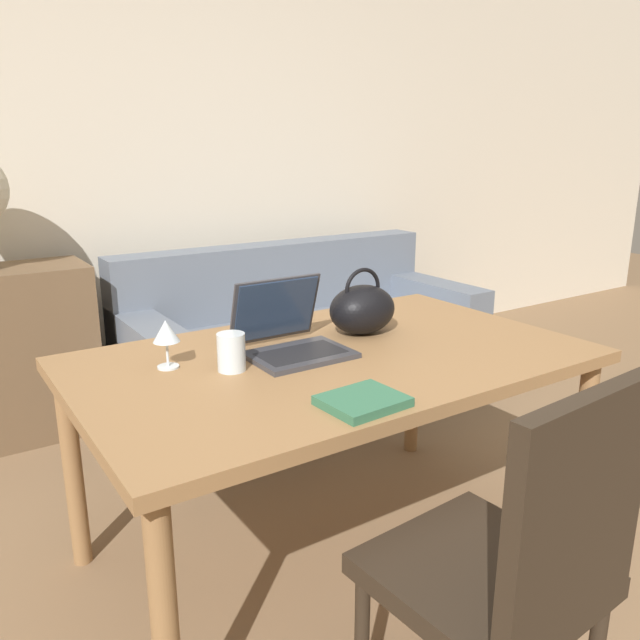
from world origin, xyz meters
The scene contains 9 objects.
wall_back centered at (0.00, 2.65, 1.35)m, with size 10.00×0.06×2.70m.
dining_table centered at (0.06, 0.73, 0.65)m, with size 1.59×0.97×0.72m.
chair centered at (-0.06, -0.11, 0.52)m, with size 0.47×0.47×0.94m.
couch centered at (0.77, 2.03, 0.28)m, with size 1.98×0.89×0.82m.
laptop centered at (-0.05, 0.83, 0.78)m, with size 0.31×0.30×0.23m.
drinking_glass centered at (-0.28, 0.77, 0.78)m, with size 0.08×0.08×0.11m.
wine_glass centered at (-0.43, 0.90, 0.83)m, with size 0.08×0.08×0.15m.
handbag centered at (0.27, 0.86, 0.81)m, with size 0.25×0.19×0.23m.
book centered at (-0.12, 0.35, 0.73)m, with size 0.21×0.18×0.02m.
Camera 1 is at (-1.02, -0.81, 1.35)m, focal length 35.00 mm.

